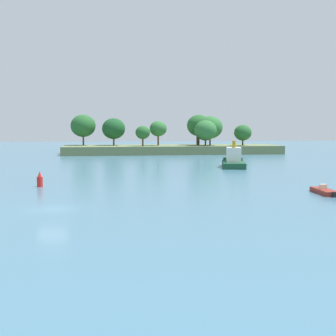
{
  "coord_description": "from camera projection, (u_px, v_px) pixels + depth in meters",
  "views": [
    {
      "loc": [
        4.37,
        -41.06,
        7.12
      ],
      "look_at": [
        13.98,
        25.93,
        1.2
      ],
      "focal_mm": 49.44,
      "sensor_mm": 36.0,
      "label": 1
    }
  ],
  "objects": [
    {
      "name": "treeline_island",
      "position": [
        170.0,
        140.0,
        127.1
      ],
      "size": [
        58.71,
        16.48,
        10.72
      ],
      "color": "#66754C",
      "rests_on": "ground"
    },
    {
      "name": "channel_buoy_red",
      "position": [
        40.0,
        180.0,
        55.67
      ],
      "size": [
        0.7,
        0.7,
        1.9
      ],
      "color": "red",
      "rests_on": "ground"
    },
    {
      "name": "tugboat",
      "position": [
        233.0,
        160.0,
        83.34
      ],
      "size": [
        5.93,
        10.1,
        4.8
      ],
      "color": "#19472D",
      "rests_on": "ground"
    },
    {
      "name": "ground_plane",
      "position": [
        52.0,
        209.0,
        40.5
      ],
      "size": [
        400.0,
        400.0,
        0.0
      ],
      "primitive_type": "plane",
      "color": "teal"
    },
    {
      "name": "fishing_skiff",
      "position": [
        324.0,
        191.0,
        49.79
      ],
      "size": [
        1.83,
        5.13,
        1.0
      ],
      "color": "maroon",
      "rests_on": "ground"
    }
  ]
}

